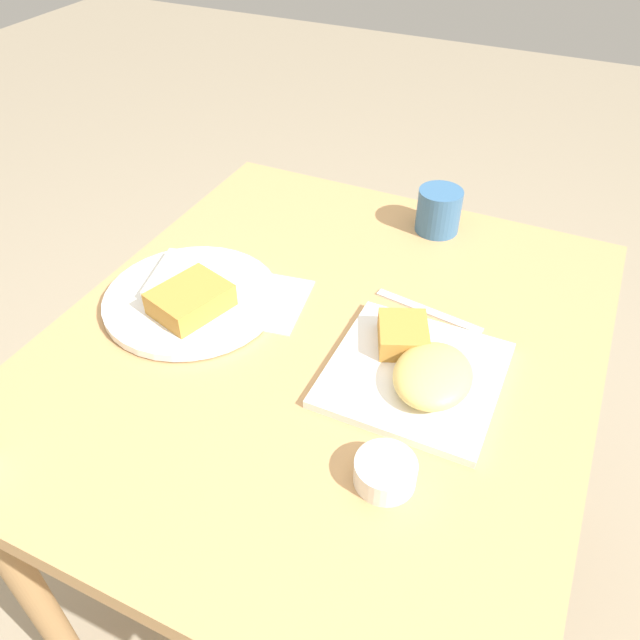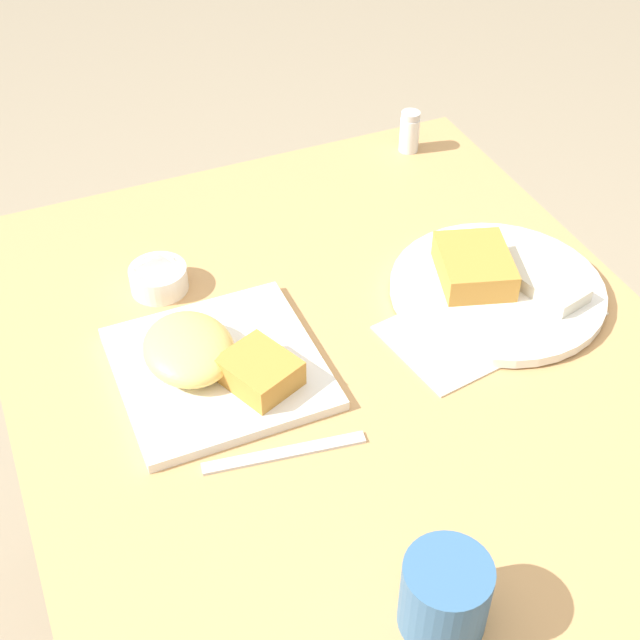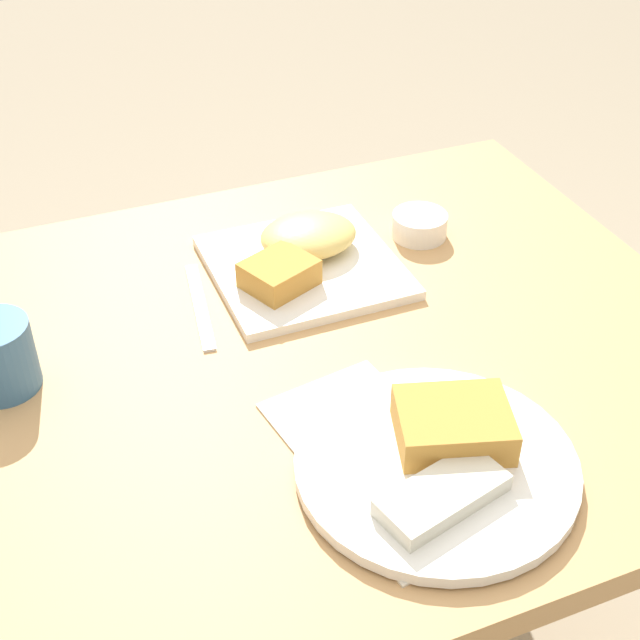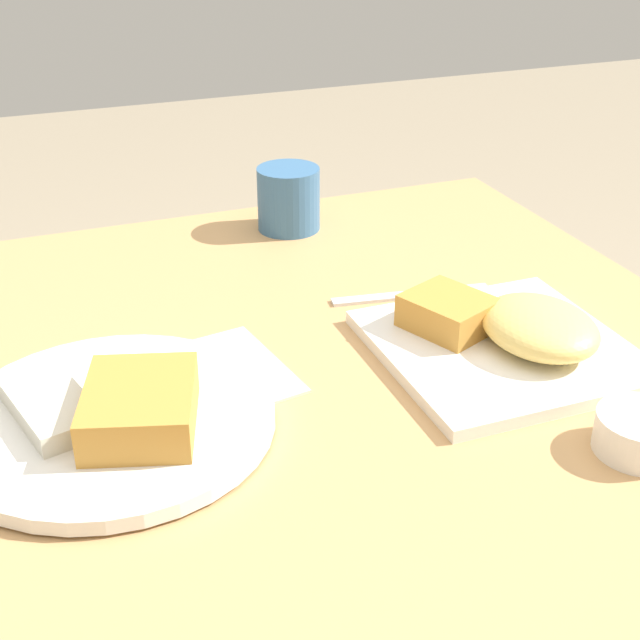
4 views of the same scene
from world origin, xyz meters
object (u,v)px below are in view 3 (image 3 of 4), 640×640
object	(u,v)px
butter_knife	(200,306)
sauce_ramekin	(420,225)
plate_square_near	(303,256)
plate_oval_far	(441,457)

from	to	relation	value
butter_knife	sauce_ramekin	bearing A→B (deg)	106.89
plate_square_near	sauce_ramekin	xyz separation A→B (m)	(-0.19, -0.02, -0.00)
plate_square_near	butter_knife	bearing A→B (deg)	12.08
plate_square_near	butter_knife	size ratio (longest dim) A/B	1.29
butter_knife	plate_square_near	bearing A→B (deg)	110.63
plate_oval_far	sauce_ramekin	size ratio (longest dim) A/B	3.70
plate_square_near	plate_oval_far	world-z (taller)	plate_square_near
sauce_ramekin	butter_knife	world-z (taller)	sauce_ramekin
sauce_ramekin	butter_knife	size ratio (longest dim) A/B	0.42
plate_square_near	butter_knife	distance (m)	0.16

